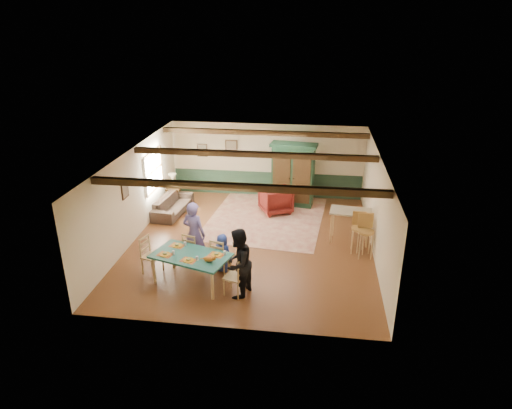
# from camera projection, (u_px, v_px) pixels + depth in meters

# --- Properties ---
(floor) EXTENTS (8.00, 8.00, 0.00)m
(floor) POSITION_uv_depth(u_px,v_px,m) (251.00, 243.00, 13.49)
(floor) COLOR #5A3019
(floor) RESTS_ON ground
(wall_back) EXTENTS (7.00, 0.02, 2.70)m
(wall_back) POSITION_uv_depth(u_px,v_px,m) (267.00, 160.00, 16.64)
(wall_back) COLOR beige
(wall_back) RESTS_ON floor
(wall_left) EXTENTS (0.02, 8.00, 2.70)m
(wall_left) POSITION_uv_depth(u_px,v_px,m) (134.00, 195.00, 13.41)
(wall_left) COLOR beige
(wall_left) RESTS_ON floor
(wall_right) EXTENTS (0.02, 8.00, 2.70)m
(wall_right) POSITION_uv_depth(u_px,v_px,m) (377.00, 207.00, 12.54)
(wall_right) COLOR beige
(wall_right) RESTS_ON floor
(ceiling) EXTENTS (7.00, 8.00, 0.02)m
(ceiling) POSITION_uv_depth(u_px,v_px,m) (251.00, 155.00, 12.46)
(ceiling) COLOR silver
(ceiling) RESTS_ON wall_back
(wainscot_back) EXTENTS (6.95, 0.03, 0.90)m
(wainscot_back) POSITION_uv_depth(u_px,v_px,m) (267.00, 184.00, 16.96)
(wainscot_back) COLOR #213C2A
(wainscot_back) RESTS_ON floor
(ceiling_beam_front) EXTENTS (6.95, 0.16, 0.16)m
(ceiling_beam_front) POSITION_uv_depth(u_px,v_px,m) (237.00, 187.00, 10.39)
(ceiling_beam_front) COLOR black
(ceiling_beam_front) RESTS_ON ceiling
(ceiling_beam_mid) EXTENTS (6.95, 0.16, 0.16)m
(ceiling_beam_mid) POSITION_uv_depth(u_px,v_px,m) (253.00, 154.00, 12.86)
(ceiling_beam_mid) COLOR black
(ceiling_beam_mid) RESTS_ON ceiling
(ceiling_beam_back) EXTENTS (6.95, 0.16, 0.16)m
(ceiling_beam_back) POSITION_uv_depth(u_px,v_px,m) (264.00, 133.00, 15.24)
(ceiling_beam_back) COLOR black
(ceiling_beam_back) RESTS_ON ceiling
(window_left) EXTENTS (0.06, 1.60, 1.30)m
(window_left) POSITION_uv_depth(u_px,v_px,m) (154.00, 171.00, 14.88)
(window_left) COLOR white
(window_left) RESTS_ON wall_left
(picture_left_wall) EXTENTS (0.04, 0.42, 0.52)m
(picture_left_wall) POSITION_uv_depth(u_px,v_px,m) (125.00, 189.00, 12.70)
(picture_left_wall) COLOR gray
(picture_left_wall) RESTS_ON wall_left
(picture_back_a) EXTENTS (0.45, 0.04, 0.55)m
(picture_back_a) POSITION_uv_depth(u_px,v_px,m) (231.00, 147.00, 16.60)
(picture_back_a) COLOR gray
(picture_back_a) RESTS_ON wall_back
(picture_back_b) EXTENTS (0.38, 0.04, 0.48)m
(picture_back_b) POSITION_uv_depth(u_px,v_px,m) (202.00, 150.00, 16.80)
(picture_back_b) COLOR gray
(picture_back_b) RESTS_ON wall_back
(dining_table) EXTENTS (2.10, 1.55, 0.78)m
(dining_table) POSITION_uv_depth(u_px,v_px,m) (192.00, 269.00, 11.34)
(dining_table) COLOR #1D5E51
(dining_table) RESTS_ON floor
(dining_chair_far_left) EXTENTS (0.55, 0.57, 0.99)m
(dining_chair_far_left) POSITION_uv_depth(u_px,v_px,m) (193.00, 249.00, 12.09)
(dining_chair_far_left) COLOR tan
(dining_chair_far_left) RESTS_ON floor
(dining_chair_far_right) EXTENTS (0.55, 0.57, 0.99)m
(dining_chair_far_right) POSITION_uv_depth(u_px,v_px,m) (221.00, 255.00, 11.77)
(dining_chair_far_right) COLOR tan
(dining_chair_far_right) RESTS_ON floor
(dining_chair_end_left) EXTENTS (0.57, 0.55, 0.99)m
(dining_chair_end_left) POSITION_uv_depth(u_px,v_px,m) (152.00, 255.00, 11.77)
(dining_chair_end_left) COLOR tan
(dining_chair_end_left) RESTS_ON floor
(dining_chair_end_right) EXTENTS (0.57, 0.55, 0.99)m
(dining_chair_end_right) POSITION_uv_depth(u_px,v_px,m) (234.00, 276.00, 10.83)
(dining_chair_end_right) COLOR tan
(dining_chair_end_right) RESTS_ON floor
(person_man) EXTENTS (0.76, 0.61, 1.80)m
(person_man) POSITION_uv_depth(u_px,v_px,m) (194.00, 234.00, 12.01)
(person_man) COLOR #6C5A9B
(person_man) RESTS_ON floor
(person_woman) EXTENTS (0.87, 0.99, 1.72)m
(person_woman) POSITION_uv_depth(u_px,v_px,m) (238.00, 263.00, 10.65)
(person_woman) COLOR black
(person_woman) RESTS_ON floor
(person_child) EXTENTS (0.59, 0.47, 1.05)m
(person_child) POSITION_uv_depth(u_px,v_px,m) (222.00, 253.00, 11.83)
(person_child) COLOR navy
(person_child) RESTS_ON floor
(cat) EXTENTS (0.40, 0.25, 0.19)m
(cat) POSITION_uv_depth(u_px,v_px,m) (209.00, 258.00, 10.85)
(cat) COLOR orange
(cat) RESTS_ON dining_table
(place_setting_near_left) EXTENTS (0.49, 0.42, 0.11)m
(place_setting_near_left) POSITION_uv_depth(u_px,v_px,m) (165.00, 253.00, 11.18)
(place_setting_near_left) COLOR orange
(place_setting_near_left) RESTS_ON dining_table
(place_setting_near_center) EXTENTS (0.49, 0.42, 0.11)m
(place_setting_near_center) POSITION_uv_depth(u_px,v_px,m) (188.00, 259.00, 10.91)
(place_setting_near_center) COLOR orange
(place_setting_near_center) RESTS_ON dining_table
(place_setting_far_left) EXTENTS (0.49, 0.42, 0.11)m
(place_setting_far_left) POSITION_uv_depth(u_px,v_px,m) (177.00, 244.00, 11.61)
(place_setting_far_left) COLOR orange
(place_setting_far_left) RESTS_ON dining_table
(place_setting_far_right) EXTENTS (0.49, 0.42, 0.11)m
(place_setting_far_right) POSITION_uv_depth(u_px,v_px,m) (216.00, 253.00, 11.17)
(place_setting_far_right) COLOR orange
(place_setting_far_right) RESTS_ON dining_table
(area_rug) EXTENTS (4.01, 4.62, 0.01)m
(area_rug) POSITION_uv_depth(u_px,v_px,m) (266.00, 218.00, 15.15)
(area_rug) COLOR beige
(area_rug) RESTS_ON floor
(armoire) EXTENTS (1.65, 0.84, 2.23)m
(armoire) POSITION_uv_depth(u_px,v_px,m) (293.00, 175.00, 15.86)
(armoire) COLOR #14331F
(armoire) RESTS_ON floor
(armchair) EXTENTS (1.30, 1.31, 0.90)m
(armchair) POSITION_uv_depth(u_px,v_px,m) (275.00, 200.00, 15.49)
(armchair) COLOR #460E0E
(armchair) RESTS_ON floor
(sofa) EXTENTS (0.98, 2.07, 0.59)m
(sofa) POSITION_uv_depth(u_px,v_px,m) (173.00, 205.00, 15.47)
(sofa) COLOR #392C24
(sofa) RESTS_ON floor
(end_table) EXTENTS (0.50, 0.50, 0.57)m
(end_table) POSITION_uv_depth(u_px,v_px,m) (174.00, 195.00, 16.30)
(end_table) COLOR black
(end_table) RESTS_ON floor
(table_lamp) EXTENTS (0.30, 0.30, 0.53)m
(table_lamp) POSITION_uv_depth(u_px,v_px,m) (173.00, 181.00, 16.09)
(table_lamp) COLOR beige
(table_lamp) RESTS_ON end_table
(counter_table) EXTENTS (1.26, 0.83, 0.99)m
(counter_table) POSITION_uv_depth(u_px,v_px,m) (350.00, 226.00, 13.43)
(counter_table) COLOR #C0B796
(counter_table) RESTS_ON floor
(bar_stool_left) EXTENTS (0.44, 0.48, 1.17)m
(bar_stool_left) POSITION_uv_depth(u_px,v_px,m) (358.00, 233.00, 12.78)
(bar_stool_left) COLOR #B78B47
(bar_stool_left) RESTS_ON floor
(bar_stool_right) EXTENTS (0.48, 0.52, 1.23)m
(bar_stool_right) POSITION_uv_depth(u_px,v_px,m) (366.00, 237.00, 12.51)
(bar_stool_right) COLOR #B78B47
(bar_stool_right) RESTS_ON floor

